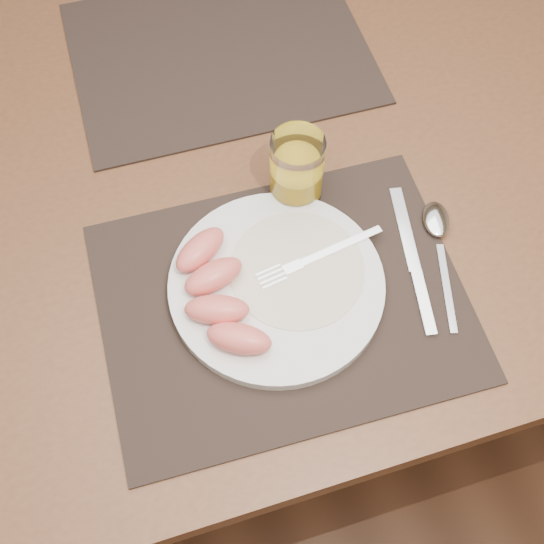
{
  "coord_description": "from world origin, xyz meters",
  "views": [
    {
      "loc": [
        -0.15,
        -0.58,
        1.52
      ],
      "look_at": [
        -0.03,
        -0.19,
        0.77
      ],
      "focal_mm": 45.0,
      "sensor_mm": 36.0,
      "label": 1
    }
  ],
  "objects_px": {
    "table": "(253,197)",
    "fork": "(310,260)",
    "plate": "(276,285)",
    "placemat_far": "(220,52)",
    "juice_glass": "(297,172)",
    "placemat_near": "(283,301)",
    "spoon": "(438,229)",
    "knife": "(415,271)"
  },
  "relations": [
    {
      "from": "table",
      "to": "fork",
      "type": "xyz_separation_m",
      "value": [
        0.02,
        -0.18,
        0.11
      ]
    },
    {
      "from": "plate",
      "to": "placemat_far",
      "type": "bearing_deg",
      "value": 84.68
    },
    {
      "from": "juice_glass",
      "to": "placemat_far",
      "type": "bearing_deg",
      "value": 95.74
    },
    {
      "from": "table",
      "to": "placemat_near",
      "type": "xyz_separation_m",
      "value": [
        -0.02,
        -0.22,
        0.09
      ]
    },
    {
      "from": "fork",
      "to": "spoon",
      "type": "bearing_deg",
      "value": 0.4
    },
    {
      "from": "spoon",
      "to": "knife",
      "type": "bearing_deg",
      "value": -136.97
    },
    {
      "from": "table",
      "to": "plate",
      "type": "xyz_separation_m",
      "value": [
        -0.03,
        -0.2,
        0.1
      ]
    },
    {
      "from": "plate",
      "to": "table",
      "type": "bearing_deg",
      "value": 82.67
    },
    {
      "from": "plate",
      "to": "fork",
      "type": "height_order",
      "value": "fork"
    },
    {
      "from": "placemat_near",
      "to": "juice_glass",
      "type": "distance_m",
      "value": 0.17
    },
    {
      "from": "fork",
      "to": "knife",
      "type": "height_order",
      "value": "fork"
    },
    {
      "from": "spoon",
      "to": "plate",
      "type": "bearing_deg",
      "value": -175.47
    },
    {
      "from": "placemat_near",
      "to": "knife",
      "type": "xyz_separation_m",
      "value": [
        0.17,
        -0.01,
        0.0
      ]
    },
    {
      "from": "plate",
      "to": "knife",
      "type": "bearing_deg",
      "value": -9.63
    },
    {
      "from": "fork",
      "to": "juice_glass",
      "type": "relative_size",
      "value": 1.65
    },
    {
      "from": "fork",
      "to": "knife",
      "type": "distance_m",
      "value": 0.14
    },
    {
      "from": "knife",
      "to": "juice_glass",
      "type": "xyz_separation_m",
      "value": [
        -0.11,
        0.16,
        0.04
      ]
    },
    {
      "from": "table",
      "to": "juice_glass",
      "type": "relative_size",
      "value": 13.17
    },
    {
      "from": "placemat_far",
      "to": "juice_glass",
      "type": "distance_m",
      "value": 0.29
    },
    {
      "from": "spoon",
      "to": "fork",
      "type": "bearing_deg",
      "value": -179.6
    },
    {
      "from": "table",
      "to": "spoon",
      "type": "distance_m",
      "value": 0.29
    },
    {
      "from": "placemat_near",
      "to": "knife",
      "type": "height_order",
      "value": "knife"
    },
    {
      "from": "placemat_far",
      "to": "plate",
      "type": "distance_m",
      "value": 0.42
    },
    {
      "from": "placemat_far",
      "to": "knife",
      "type": "bearing_deg",
      "value": -73.11
    },
    {
      "from": "placemat_near",
      "to": "placemat_far",
      "type": "bearing_deg",
      "value": 85.24
    },
    {
      "from": "table",
      "to": "spoon",
      "type": "height_order",
      "value": "spoon"
    },
    {
      "from": "fork",
      "to": "juice_glass",
      "type": "xyz_separation_m",
      "value": [
        0.02,
        0.11,
        0.03
      ]
    },
    {
      "from": "plate",
      "to": "knife",
      "type": "relative_size",
      "value": 1.23
    },
    {
      "from": "knife",
      "to": "juice_glass",
      "type": "distance_m",
      "value": 0.2
    },
    {
      "from": "plate",
      "to": "juice_glass",
      "type": "xyz_separation_m",
      "value": [
        0.07,
        0.13,
        0.04
      ]
    },
    {
      "from": "placemat_far",
      "to": "placemat_near",
      "type": "bearing_deg",
      "value": -94.76
    },
    {
      "from": "placemat_far",
      "to": "juice_glass",
      "type": "bearing_deg",
      "value": -84.26
    },
    {
      "from": "table",
      "to": "juice_glass",
      "type": "xyz_separation_m",
      "value": [
        0.04,
        -0.07,
        0.13
      ]
    },
    {
      "from": "fork",
      "to": "spoon",
      "type": "xyz_separation_m",
      "value": [
        0.18,
        0.0,
        -0.01
      ]
    },
    {
      "from": "fork",
      "to": "spoon",
      "type": "relative_size",
      "value": 0.92
    },
    {
      "from": "fork",
      "to": "knife",
      "type": "bearing_deg",
      "value": -20.16
    },
    {
      "from": "placemat_far",
      "to": "juice_glass",
      "type": "relative_size",
      "value": 4.23
    },
    {
      "from": "knife",
      "to": "spoon",
      "type": "height_order",
      "value": "spoon"
    },
    {
      "from": "placemat_far",
      "to": "spoon",
      "type": "height_order",
      "value": "spoon"
    },
    {
      "from": "table",
      "to": "plate",
      "type": "relative_size",
      "value": 5.19
    },
    {
      "from": "placemat_far",
      "to": "plate",
      "type": "xyz_separation_m",
      "value": [
        -0.04,
        -0.42,
        0.01
      ]
    },
    {
      "from": "plate",
      "to": "juice_glass",
      "type": "distance_m",
      "value": 0.15
    }
  ]
}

